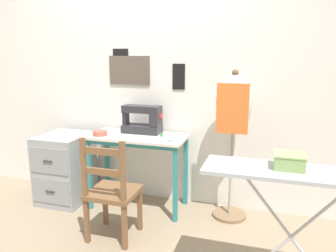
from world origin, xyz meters
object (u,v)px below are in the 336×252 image
at_px(sewing_machine, 144,120).
at_px(dress_form, 234,113).
at_px(fabric_bowl, 100,133).
at_px(thread_spool_near_machine, 162,135).
at_px(storage_box, 289,161).
at_px(scissors, 172,140).
at_px(wooden_chair, 112,192).
at_px(filing_cabinet, 65,168).
at_px(ironing_board, 296,179).

height_order(sewing_machine, dress_form, dress_form).
relative_size(fabric_bowl, thread_spool_near_machine, 3.84).
bearing_deg(storage_box, fabric_bowl, 156.05).
distance_m(sewing_machine, scissors, 0.43).
xyz_separation_m(wooden_chair, filing_cabinet, (-0.82, 0.54, -0.06)).
height_order(sewing_machine, storage_box, sewing_machine).
xyz_separation_m(fabric_bowl, scissors, (0.74, 0.01, -0.02)).
height_order(scissors, thread_spool_near_machine, thread_spool_near_machine).
distance_m(thread_spool_near_machine, dress_form, 0.72).
bearing_deg(scissors, sewing_machine, 149.34).
distance_m(sewing_machine, filing_cabinet, 1.00).
relative_size(sewing_machine, dress_form, 0.29).
bearing_deg(sewing_machine, filing_cabinet, -166.87).
bearing_deg(storage_box, filing_cabinet, 159.92).
relative_size(sewing_machine, fabric_bowl, 2.87).
relative_size(scissors, dress_form, 0.08).
height_order(sewing_machine, scissors, sewing_machine).
relative_size(fabric_bowl, dress_form, 0.10).
distance_m(wooden_chair, filing_cabinet, 0.98).
distance_m(sewing_machine, fabric_bowl, 0.45).
xyz_separation_m(sewing_machine, filing_cabinet, (-0.83, -0.19, -0.53)).
height_order(wooden_chair, dress_form, dress_form).
height_order(dress_form, ironing_board, dress_form).
xyz_separation_m(filing_cabinet, ironing_board, (2.21, -0.83, 0.45)).
relative_size(thread_spool_near_machine, storage_box, 0.20).
bearing_deg(filing_cabinet, storage_box, -20.08).
height_order(fabric_bowl, wooden_chair, wooden_chair).
xyz_separation_m(wooden_chair, storage_box, (1.34, -0.25, 0.48)).
bearing_deg(ironing_board, filing_cabinet, 159.51).
relative_size(thread_spool_near_machine, wooden_chair, 0.04).
relative_size(wooden_chair, filing_cabinet, 1.25).
bearing_deg(filing_cabinet, wooden_chair, -33.38).
relative_size(filing_cabinet, ironing_board, 0.65).
distance_m(thread_spool_near_machine, storage_box, 1.44).
bearing_deg(thread_spool_near_machine, filing_cabinet, -174.45).
distance_m(sewing_machine, wooden_chair, 0.87).
bearing_deg(sewing_machine, wooden_chair, -90.72).
bearing_deg(fabric_bowl, filing_cabinet, 176.29).
xyz_separation_m(wooden_chair, dress_form, (0.90, 0.68, 0.60)).
bearing_deg(wooden_chair, dress_form, 36.81).
height_order(sewing_machine, thread_spool_near_machine, sewing_machine).
distance_m(sewing_machine, dress_form, 0.91).
bearing_deg(thread_spool_near_machine, sewing_machine, 157.15).
distance_m(scissors, filing_cabinet, 1.25).
bearing_deg(thread_spool_near_machine, scissors, -40.81).
xyz_separation_m(sewing_machine, storage_box, (1.34, -0.98, 0.02)).
relative_size(scissors, storage_box, 0.61).
bearing_deg(scissors, dress_form, 15.87).
relative_size(scissors, filing_cabinet, 0.16).
xyz_separation_m(fabric_bowl, thread_spool_near_machine, (0.60, 0.13, -0.01)).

